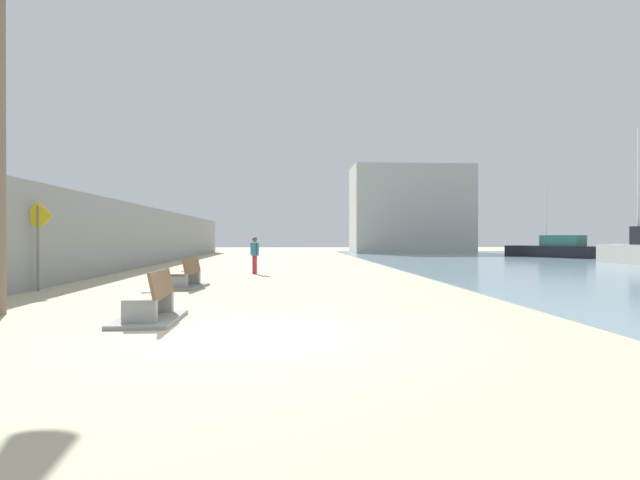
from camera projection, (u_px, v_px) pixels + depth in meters
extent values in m
plane|color=#C6B793|center=(276.00, 270.00, 27.08)|extent=(120.00, 120.00, 0.00)
cube|color=gray|center=(122.00, 236.00, 26.60)|extent=(0.80, 64.00, 3.31)
cube|color=gray|center=(140.00, 314.00, 9.70)|extent=(0.60, 0.20, 0.50)
cube|color=gray|center=(158.00, 304.00, 11.10)|extent=(0.60, 0.20, 0.50)
cube|color=brown|center=(149.00, 298.00, 10.40)|extent=(0.51, 1.60, 0.06)
cube|color=brown|center=(161.00, 283.00, 10.41)|extent=(0.17, 1.60, 0.50)
cube|color=gray|center=(149.00, 319.00, 10.40)|extent=(1.11, 2.10, 0.08)
cube|color=gray|center=(178.00, 282.00, 16.58)|extent=(0.62, 0.27, 0.50)
cube|color=gray|center=(191.00, 278.00, 17.98)|extent=(0.62, 0.27, 0.50)
cube|color=brown|center=(184.00, 274.00, 17.28)|extent=(0.68, 1.65, 0.06)
cube|color=brown|center=(192.00, 265.00, 17.26)|extent=(0.34, 1.61, 0.50)
cube|color=gray|center=(184.00, 287.00, 17.28)|extent=(1.33, 2.21, 0.08)
cylinder|color=#B22D33|center=(254.00, 265.00, 23.77)|extent=(0.12, 0.12, 0.81)
cylinder|color=#B22D33|center=(256.00, 265.00, 23.68)|extent=(0.12, 0.12, 0.81)
cube|color=teal|center=(255.00, 249.00, 23.73)|extent=(0.35, 0.36, 0.57)
sphere|color=brown|center=(255.00, 239.00, 23.72)|extent=(0.22, 0.22, 0.22)
cylinder|color=teal|center=(251.00, 248.00, 23.88)|extent=(0.09, 0.09, 0.51)
cylinder|color=teal|center=(258.00, 249.00, 23.57)|extent=(0.09, 0.09, 0.51)
cube|color=black|center=(550.00, 251.00, 43.13)|extent=(5.29, 7.23, 0.89)
cube|color=#337060|center=(563.00, 241.00, 42.22)|extent=(2.79, 3.44, 0.85)
cylinder|color=silver|center=(546.00, 214.00, 43.41)|extent=(0.12, 0.12, 5.12)
cylinder|color=silver|center=(638.00, 187.00, 31.59)|extent=(0.12, 0.12, 6.77)
cylinder|color=slate|center=(38.00, 248.00, 16.23)|extent=(0.08, 0.08, 2.56)
cube|color=yellow|center=(38.00, 216.00, 16.23)|extent=(0.85, 0.03, 0.85)
cube|color=#ADAAA3|center=(411.00, 210.00, 55.83)|extent=(12.00, 6.00, 8.87)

